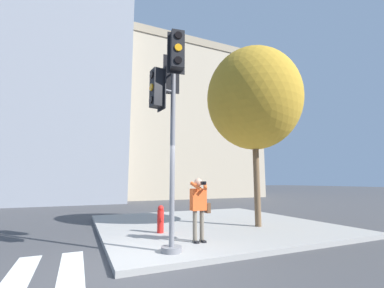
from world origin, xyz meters
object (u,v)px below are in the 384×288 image
at_px(person_photographer, 199,203).
at_px(street_tree, 254,99).
at_px(traffic_signal_pole, 169,97).
at_px(fire_hydrant, 161,219).

relative_size(person_photographer, street_tree, 0.25).
distance_m(traffic_signal_pole, street_tree, 4.49).
bearing_deg(person_photographer, fire_hydrant, 110.23).
xyz_separation_m(street_tree, fire_hydrant, (-3.45, 0.29, -4.19)).
distance_m(street_tree, fire_hydrant, 5.43).
xyz_separation_m(person_photographer, street_tree, (2.87, 1.26, 3.62)).
distance_m(traffic_signal_pole, fire_hydrant, 3.84).
bearing_deg(person_photographer, traffic_signal_pole, -149.79).
height_order(person_photographer, street_tree, street_tree).
relative_size(traffic_signal_pole, fire_hydrant, 6.42).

